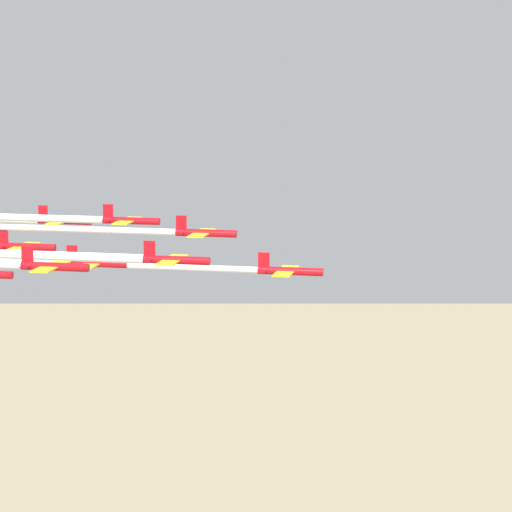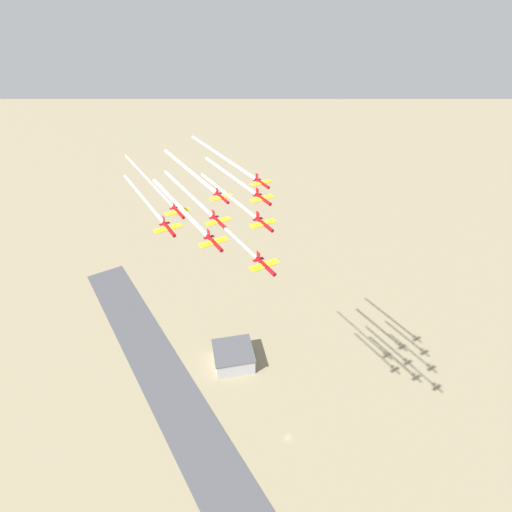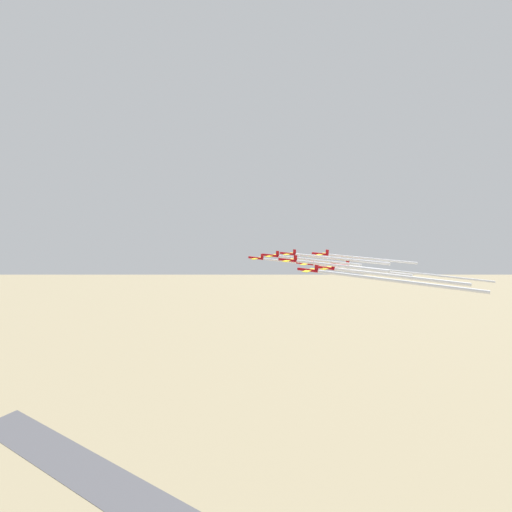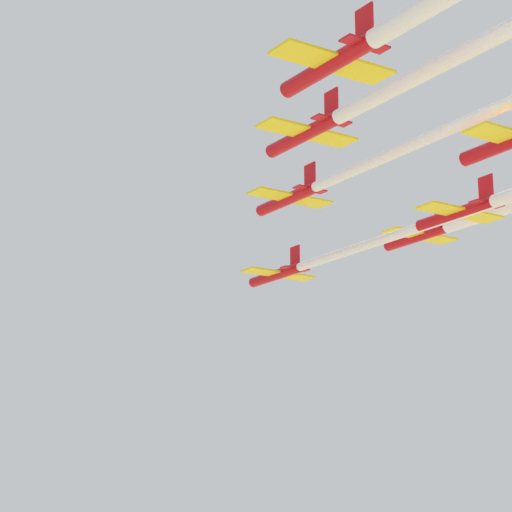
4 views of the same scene
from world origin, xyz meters
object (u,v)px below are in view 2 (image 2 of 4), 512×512
object	(u,v)px
hangar	(233,356)
jet_5	(168,228)
jet_3	(263,199)
jet_4	(218,222)
jet_1	(264,224)
jet_6	(262,183)
jet_7	(222,197)
jet_8	(178,212)
jet_0	(265,265)
jet_2	(214,242)

from	to	relation	value
hangar	jet_5	size ratio (longest dim) A/B	3.44
jet_3	jet_4	xyz separation A→B (m)	(-5.07, 14.49, -3.67)
hangar	jet_4	xyz separation A→B (m)	(-98.02, 14.38, 169.01)
jet_1	jet_3	xyz separation A→B (m)	(14.85, -2.93, 0.32)
hangar	jet_1	bearing A→B (deg)	178.50
hangar	jet_6	world-z (taller)	jet_6
jet_1	jet_5	distance (m)	26.49
jet_7	jet_8	bearing A→B (deg)	-0.00
jet_4	jet_8	distance (m)	15.15
jet_0	jet_8	distance (m)	39.89
jet_3	jet_8	world-z (taller)	jet_3
jet_0	jet_7	xyz separation A→B (m)	(39.47, 5.69, 0.75)
jet_6	jet_7	size ratio (longest dim) A/B	1.00
jet_5	jet_1	bearing A→B (deg)	150.46
jet_2	jet_5	size ratio (longest dim) A/B	1.00
jet_8	jet_4	bearing A→B (deg)	120.47
hangar	jet_6	size ratio (longest dim) A/B	3.44
hangar	jet_8	size ratio (longest dim) A/B	3.44
hangar	jet_0	xyz separation A→B (m)	(-122.65, 5.76, 168.90)
jet_2	jet_5	world-z (taller)	jet_5
jet_7	jet_1	bearing A→B (deg)	90.00
jet_0	jet_3	world-z (taller)	jet_3
jet_4	jet_5	distance (m)	15.50
jet_0	jet_2	distance (m)	15.31
jet_3	jet_5	world-z (taller)	jet_3
jet_5	jet_8	bearing A→B (deg)	-120.47
hangar	jet_4	world-z (taller)	jet_4
jet_1	jet_8	xyz separation A→B (m)	(19.55, 23.11, -3.90)
jet_3	jet_6	xyz separation A→B (m)	(14.85, -2.93, -1.42)
jet_5	jet_2	bearing A→B (deg)	120.47
jet_7	jet_8	size ratio (longest dim) A/B	1.00
hangar	jet_2	distance (m)	205.77
hangar	jet_8	bearing A→B (deg)	163.62
jet_2	jet_5	distance (m)	15.14
jet_2	jet_8	world-z (taller)	jet_2
jet_5	jet_7	bearing A→B (deg)	-150.46
hangar	jet_7	distance (m)	189.29
hangar	jet_4	bearing A→B (deg)	171.65
jet_0	jet_4	bearing A→B (deg)	-90.00
jet_4	jet_6	distance (m)	26.56
jet_6	jet_5	bearing A→B (deg)	18.78
hangar	jet_3	bearing A→B (deg)	-179.94
jet_1	jet_5	bearing A→B (deg)	-29.54
jet_3	jet_0	bearing A→B (deg)	59.53
jet_1	jet_7	world-z (taller)	jet_1
jet_1	jet_6	world-z (taller)	jet_1
hangar	jet_5	xyz separation A→B (m)	(-103.10, 28.87, 171.21)
jet_2	jet_3	world-z (taller)	jet_3
jet_7	jet_8	distance (m)	15.39
hangar	jet_8	xyz separation A→B (m)	(-88.25, 25.94, 168.47)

